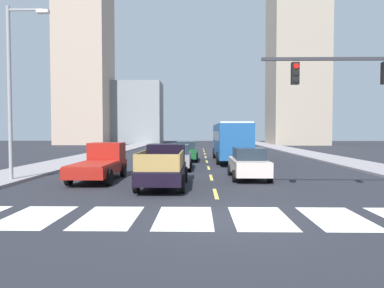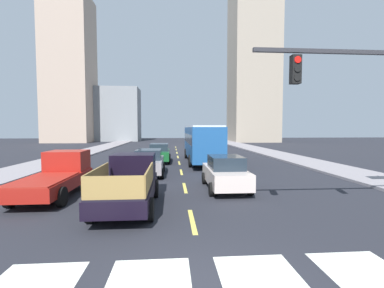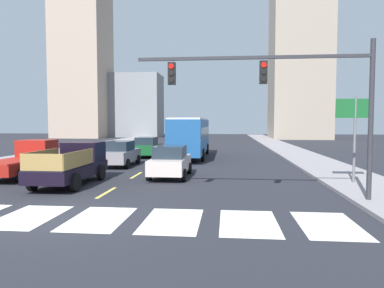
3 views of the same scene
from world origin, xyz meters
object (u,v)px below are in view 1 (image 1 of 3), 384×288
object	(u,v)px
pickup_dark	(101,163)
streetlight_left	(13,85)
city_bus	(230,139)
sedan_far	(177,157)
sedan_mid	(248,163)
sedan_near_right	(186,151)
pickup_stakebed	(164,166)

from	to	relation	value
pickup_dark	streetlight_left	distance (m)	5.94
city_bus	sedan_far	world-z (taller)	city_bus
sedan_mid	sedan_far	distance (m)	6.16
streetlight_left	pickup_dark	bearing A→B (deg)	12.63
pickup_dark	sedan_near_right	world-z (taller)	pickup_dark
pickup_dark	sedan_mid	xyz separation A→B (m)	(8.06, 0.42, -0.06)
sedan_near_right	streetlight_left	world-z (taller)	streetlight_left
sedan_mid	sedan_far	size ratio (longest dim) A/B	1.00
city_bus	sedan_mid	distance (m)	10.82
pickup_stakebed	city_bus	bearing A→B (deg)	70.44
sedan_far	city_bus	bearing A→B (deg)	58.03
city_bus	streetlight_left	size ratio (longest dim) A/B	1.20
pickup_dark	sedan_mid	world-z (taller)	pickup_dark
pickup_dark	sedan_mid	bearing A→B (deg)	1.70
pickup_dark	city_bus	size ratio (longest dim) A/B	0.48
sedan_mid	pickup_dark	bearing A→B (deg)	-178.88
sedan_mid	city_bus	bearing A→B (deg)	88.14
pickup_dark	city_bus	bearing A→B (deg)	52.96
pickup_dark	city_bus	distance (m)	13.82
pickup_stakebed	sedan_far	bearing A→B (deg)	87.28
pickup_dark	sedan_far	distance (m)	6.23
city_bus	pickup_dark	bearing A→B (deg)	-127.66
streetlight_left	pickup_stakebed	bearing A→B (deg)	-7.55
pickup_stakebed	sedan_near_right	distance (m)	13.44
city_bus	streetlight_left	world-z (taller)	streetlight_left
sedan_near_right	city_bus	bearing A→B (deg)	-4.46
pickup_stakebed	sedan_mid	size ratio (longest dim) A/B	1.18
city_bus	streetlight_left	xyz separation A→B (m)	(-12.30, -12.14, 3.02)
sedan_near_right	streetlight_left	bearing A→B (deg)	-125.30
pickup_stakebed	city_bus	world-z (taller)	city_bus
sedan_near_right	streetlight_left	distance (m)	15.56
pickup_dark	sedan_near_right	distance (m)	12.18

